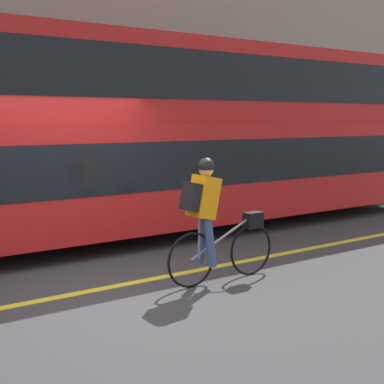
# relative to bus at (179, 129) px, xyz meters

# --- Properties ---
(ground_plane) EXTENTS (80.00, 80.00, 0.00)m
(ground_plane) POSITION_rel_bus_xyz_m (-2.72, -2.49, -1.98)
(ground_plane) COLOR #38383A
(road_center_line) EXTENTS (50.00, 0.14, 0.01)m
(road_center_line) POSITION_rel_bus_xyz_m (-2.72, -2.53, -1.98)
(road_center_line) COLOR yellow
(road_center_line) RESTS_ON ground_plane
(bus) EXTENTS (11.77, 2.52, 3.57)m
(bus) POSITION_rel_bus_xyz_m (0.00, 0.00, 0.00)
(bus) COLOR black
(bus) RESTS_ON ground_plane
(cyclist_on_bike) EXTENTS (1.74, 0.32, 1.68)m
(cyclist_on_bike) POSITION_rel_bus_xyz_m (-1.51, -3.13, -1.08)
(cyclist_on_bike) COLOR black
(cyclist_on_bike) RESTS_ON ground_plane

